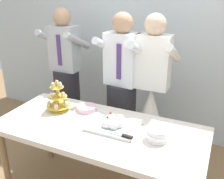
% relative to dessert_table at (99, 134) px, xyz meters
% --- Properties ---
extents(rear_wall, '(5.20, 0.10, 2.90)m').
position_rel_dessert_table_xyz_m(rear_wall, '(0.00, 1.43, 0.75)').
color(rear_wall, silver).
rests_on(rear_wall, ground_plane).
extents(dessert_table, '(1.80, 0.80, 0.78)m').
position_rel_dessert_table_xyz_m(dessert_table, '(0.00, 0.00, 0.00)').
color(dessert_table, silver).
rests_on(dessert_table, ground_plane).
extents(cupcake_stand, '(0.23, 0.23, 0.31)m').
position_rel_dessert_table_xyz_m(cupcake_stand, '(-0.50, 0.13, 0.19)').
color(cupcake_stand, gold).
rests_on(cupcake_stand, dessert_table).
extents(main_cake_tray, '(0.44, 0.31, 0.12)m').
position_rel_dessert_table_xyz_m(main_cake_tray, '(0.12, 0.04, 0.11)').
color(main_cake_tray, silver).
rests_on(main_cake_tray, dessert_table).
extents(plate_stack, '(0.18, 0.18, 0.10)m').
position_rel_dessert_table_xyz_m(plate_stack, '(0.50, 0.02, 0.12)').
color(plate_stack, white).
rests_on(plate_stack, dessert_table).
extents(round_cake, '(0.24, 0.24, 0.06)m').
position_rel_dessert_table_xyz_m(round_cake, '(-0.24, 0.21, 0.10)').
color(round_cake, white).
rests_on(round_cake, dessert_table).
extents(person_groom, '(0.50, 0.53, 1.66)m').
position_rel_dessert_table_xyz_m(person_groom, '(-0.07, 0.68, 0.05)').
color(person_groom, '#232328').
rests_on(person_groom, ground_plane).
extents(person_bride, '(0.56, 0.56, 1.66)m').
position_rel_dessert_table_xyz_m(person_bride, '(0.25, 0.71, -0.12)').
color(person_bride, white).
rests_on(person_bride, ground_plane).
extents(person_guest, '(0.46, 0.49, 1.66)m').
position_rel_dessert_table_xyz_m(person_guest, '(-0.88, 0.83, 0.05)').
color(person_guest, '#232328').
rests_on(person_guest, ground_plane).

